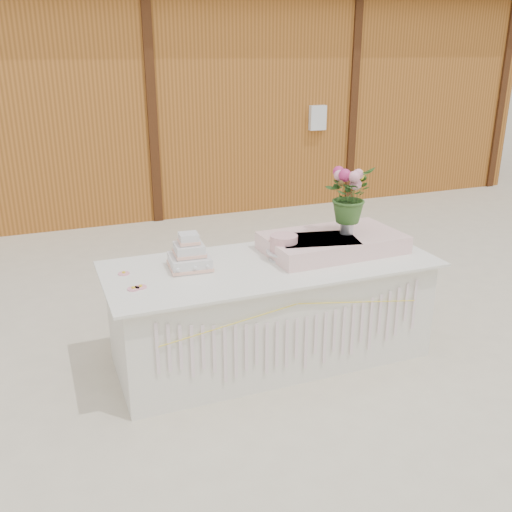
{
  "coord_description": "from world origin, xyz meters",
  "views": [
    {
      "loc": [
        -1.52,
        -3.56,
        2.22
      ],
      "look_at": [
        0.0,
        0.3,
        0.72
      ],
      "focal_mm": 40.0,
      "sensor_mm": 36.0,
      "label": 1
    }
  ],
  "objects": [
    {
      "name": "wedding_cake",
      "position": [
        -0.58,
        0.11,
        0.86
      ],
      "size": [
        0.31,
        0.31,
        0.26
      ],
      "rotation": [
        0.0,
        0.0,
        -0.07
      ],
      "color": "silver",
      "rests_on": "cake_table"
    },
    {
      "name": "barn",
      "position": [
        -0.01,
        5.99,
        1.68
      ],
      "size": [
        12.6,
        4.6,
        3.3
      ],
      "color": "#A45F22",
      "rests_on": "ground"
    },
    {
      "name": "satin_runner",
      "position": [
        0.54,
        0.07,
        0.84
      ],
      "size": [
        1.06,
        0.63,
        0.13
      ],
      "primitive_type": "cube",
      "rotation": [
        0.0,
        0.0,
        0.03
      ],
      "color": "beige",
      "rests_on": "cake_table"
    },
    {
      "name": "cake_table",
      "position": [
        0.0,
        -0.0,
        0.39
      ],
      "size": [
        2.4,
        1.0,
        0.77
      ],
      "color": "silver",
      "rests_on": "ground"
    },
    {
      "name": "flower_vase",
      "position": [
        0.65,
        0.06,
        0.97
      ],
      "size": [
        0.1,
        0.1,
        0.14
      ],
      "primitive_type": "cylinder",
      "color": "silver",
      "rests_on": "satin_runner"
    },
    {
      "name": "bouquet",
      "position": [
        0.65,
        0.06,
        1.25
      ],
      "size": [
        0.49,
        0.48,
        0.41
      ],
      "primitive_type": "imported",
      "rotation": [
        0.0,
        0.0,
        0.64
      ],
      "color": "#386126",
      "rests_on": "flower_vase"
    },
    {
      "name": "ground",
      "position": [
        0.0,
        0.0,
        0.0
      ],
      "size": [
        80.0,
        80.0,
        0.0
      ],
      "primitive_type": "plane",
      "color": "beige",
      "rests_on": "ground"
    },
    {
      "name": "pink_cake_stand",
      "position": [
        0.11,
        0.03,
        0.87
      ],
      "size": [
        0.26,
        0.26,
        0.18
      ],
      "color": "silver",
      "rests_on": "cake_table"
    },
    {
      "name": "loose_flowers",
      "position": [
        -1.05,
        0.03,
        0.78
      ],
      "size": [
        0.19,
        0.39,
        0.02
      ],
      "primitive_type": null,
      "rotation": [
        0.0,
        0.0,
        0.09
      ],
      "color": "pink",
      "rests_on": "cake_table"
    }
  ]
}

